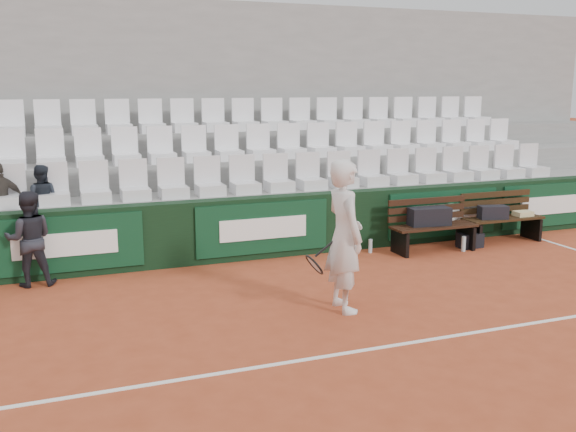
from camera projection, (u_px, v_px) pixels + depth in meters
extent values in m
plane|color=#A84425|center=(393.00, 346.00, 6.93)|extent=(80.00, 80.00, 0.00)
cube|color=white|center=(393.00, 346.00, 6.93)|extent=(18.00, 0.06, 0.01)
cube|color=black|center=(271.00, 226.00, 10.50)|extent=(18.00, 0.30, 1.00)
cube|color=#0C381E|center=(66.00, 244.00, 9.23)|extent=(2.20, 0.04, 0.82)
cube|color=#0C381E|center=(263.00, 228.00, 10.27)|extent=(2.20, 0.04, 0.82)
cube|color=#0C381E|center=(443.00, 214.00, 11.44)|extent=(2.20, 0.04, 0.82)
cube|color=#0C381E|center=(550.00, 205.00, 12.28)|extent=(2.20, 0.04, 0.82)
cube|color=gray|center=(259.00, 219.00, 11.07)|extent=(18.00, 0.95, 1.00)
cube|color=gray|center=(243.00, 197.00, 11.89)|extent=(18.00, 0.95, 1.45)
cube|color=gray|center=(229.00, 179.00, 12.72)|extent=(18.00, 0.95, 1.90)
cube|color=gray|center=(220.00, 114.00, 13.04)|extent=(18.00, 0.30, 4.40)
cube|color=silver|center=(262.00, 174.00, 10.75)|extent=(11.90, 0.44, 0.63)
cube|color=white|center=(245.00, 142.00, 11.53)|extent=(11.90, 0.44, 0.63)
cube|color=white|center=(231.00, 115.00, 12.31)|extent=(11.90, 0.44, 0.63)
cube|color=black|center=(433.00, 238.00, 10.86)|extent=(1.50, 0.56, 0.45)
cube|color=#301D0E|center=(502.00, 229.00, 11.51)|extent=(1.50, 0.56, 0.45)
cube|color=black|center=(429.00, 216.00, 10.79)|extent=(0.73, 0.37, 0.30)
cube|color=black|center=(493.00, 212.00, 11.32)|extent=(0.54, 0.34, 0.23)
cube|color=#CDBE84|center=(523.00, 214.00, 11.57)|extent=(0.32, 0.23, 0.09)
cube|color=black|center=(470.00, 240.00, 11.12)|extent=(0.43, 0.28, 0.25)
cylinder|color=silver|center=(370.00, 246.00, 10.77)|extent=(0.06, 0.06, 0.23)
cylinder|color=#ADBFC4|center=(464.00, 244.00, 10.86)|extent=(0.07, 0.07, 0.26)
imported|color=silver|center=(344.00, 236.00, 7.88)|extent=(0.46, 0.70, 1.90)
torus|color=black|center=(314.00, 265.00, 7.81)|extent=(0.19, 0.30, 0.26)
cylinder|color=black|center=(324.00, 249.00, 7.82)|extent=(0.26, 0.03, 0.20)
imported|color=#202129|center=(29.00, 239.00, 8.90)|extent=(0.68, 0.54, 1.34)
imported|color=#1C222B|center=(39.00, 170.00, 9.54)|extent=(0.59, 0.50, 1.06)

